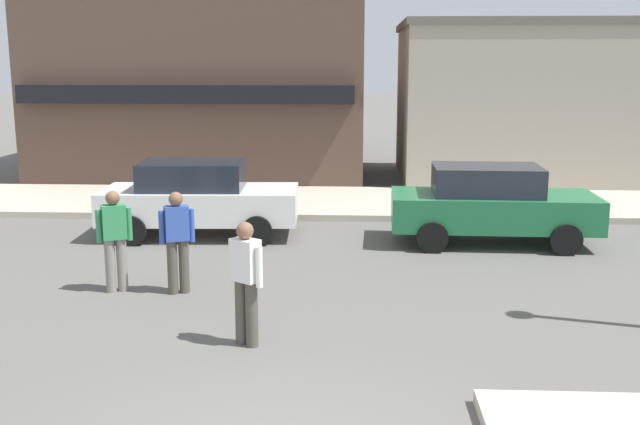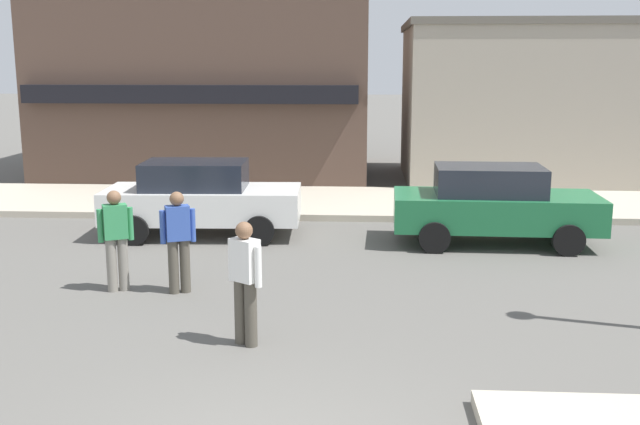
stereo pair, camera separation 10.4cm
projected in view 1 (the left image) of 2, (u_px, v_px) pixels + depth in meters
kerb_far at (330, 202)px, 18.95m from camera, size 80.00×4.00×0.15m
parked_car_nearest at (198, 198)px, 15.45m from camera, size 4.08×2.02×1.56m
parked_car_second at (491, 203)px, 14.81m from camera, size 4.04×1.96×1.56m
pedestrian_crossing_near at (177, 239)px, 11.57m from camera, size 0.54×0.34×1.61m
pedestrian_crossing_far at (246, 280)px, 9.42m from camera, size 0.50×0.39×1.61m
pedestrian_kerb_side at (115, 238)px, 11.66m from camera, size 0.54×0.35×1.61m
building_corner_shop at (212, 65)px, 24.15m from camera, size 10.09×8.06×6.93m
building_storefront_left_near at (538, 102)px, 22.70m from camera, size 8.43×5.85×4.74m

